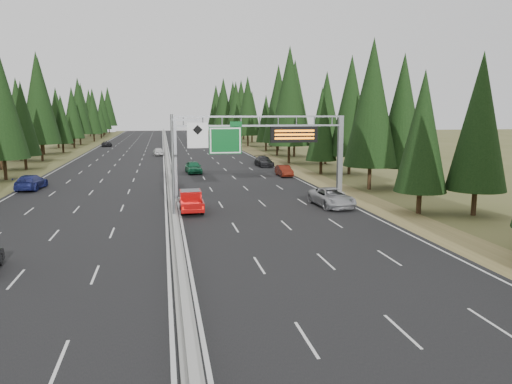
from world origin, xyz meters
TOP-DOWN VIEW (x-y plane):
  - road at (0.00, 80.00)m, footprint 32.00×260.00m
  - shoulder_right at (17.80, 80.00)m, footprint 3.60×260.00m
  - shoulder_left at (-17.80, 80.00)m, footprint 3.60×260.00m
  - median_barrier at (0.00, 80.00)m, footprint 0.70×260.00m
  - sign_gantry at (8.92, 34.88)m, footprint 16.75×0.98m
  - hov_sign_pole at (0.58, 24.97)m, footprint 2.80×0.50m
  - tree_row_right at (22.17, 83.39)m, footprint 12.25×243.69m
  - tree_row_left at (-22.15, 71.85)m, footprint 11.13×243.47m
  - silver_minivan at (13.66, 29.85)m, footprint 3.06×5.92m
  - red_pickup at (1.50, 30.27)m, footprint 1.82×5.10m
  - car_ahead_green at (3.32, 55.97)m, footprint 2.26×4.90m
  - car_ahead_dkred at (14.50, 50.64)m, footprint 1.56×4.29m
  - car_ahead_dkgrey at (14.28, 62.40)m, footprint 2.41×5.22m
  - car_ahead_white at (6.51, 112.96)m, footprint 2.59×5.22m
  - car_ahead_far at (6.90, 124.79)m, footprint 2.20×4.86m
  - car_onc_blue at (-14.50, 44.80)m, footprint 2.63×5.66m
  - car_onc_white at (-1.50, 84.48)m, footprint 2.18×4.59m
  - car_onc_far at (-13.66, 111.89)m, footprint 2.50×4.92m

SIDE VIEW (x-z plane):
  - shoulder_right at x=17.80m, z-range 0.00..0.06m
  - shoulder_left at x=-17.80m, z-range 0.00..0.06m
  - road at x=0.00m, z-range 0.00..0.08m
  - median_barrier at x=0.00m, z-range -0.01..0.84m
  - car_onc_far at x=-13.66m, z-range 0.08..1.41m
  - car_ahead_dkred at x=14.50m, z-range 0.08..1.48m
  - car_ahead_white at x=6.51m, z-range 0.08..1.50m
  - car_ahead_dkgrey at x=14.28m, z-range 0.08..1.56m
  - car_onc_white at x=-1.50m, z-range 0.08..1.60m
  - silver_minivan at x=13.66m, z-range 0.08..1.68m
  - car_onc_blue at x=-14.50m, z-range 0.08..1.68m
  - car_ahead_far at x=6.90m, z-range 0.08..1.70m
  - car_ahead_green at x=3.32m, z-range 0.08..1.71m
  - red_pickup at x=1.50m, z-range 0.17..1.83m
  - hov_sign_pole at x=0.58m, z-range 0.72..8.72m
  - sign_gantry at x=8.92m, z-range 1.37..9.17m
  - tree_row_left at x=-22.15m, z-range -0.18..18.29m
  - tree_row_right at x=22.17m, z-range 0.09..19.01m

